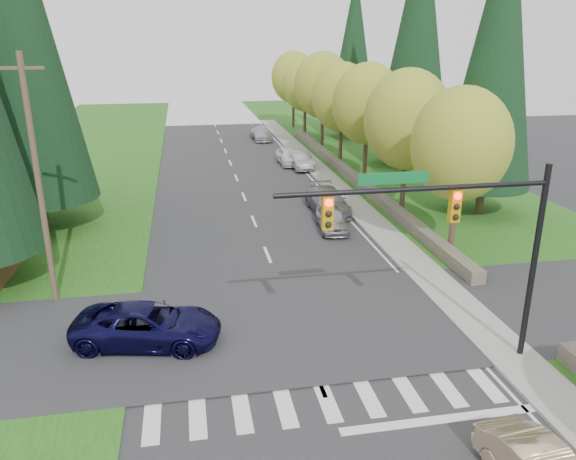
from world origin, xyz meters
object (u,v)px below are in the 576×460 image
object	(u,v)px
parked_car_c	(301,160)
parked_car_d	(289,156)
parked_car_e	(261,134)
suv_navy	(148,325)
parked_car_a	(332,219)
parked_car_b	(328,201)

from	to	relation	value
parked_car_c	parked_car_d	size ratio (longest dim) A/B	1.02
parked_car_e	parked_car_d	bearing A→B (deg)	-88.89
parked_car_d	suv_navy	bearing A→B (deg)	-112.12
parked_car_c	parked_car_d	xyz separation A→B (m)	(-0.70, 1.74, 0.01)
suv_navy	parked_car_a	distance (m)	14.64
parked_car_a	parked_car_c	xyz separation A→B (m)	(1.40, 15.55, 0.05)
parked_car_a	suv_navy	bearing A→B (deg)	-126.16
parked_car_b	parked_car_d	bearing A→B (deg)	88.59
parked_car_a	parked_car_b	xyz separation A→B (m)	(0.58, 3.29, 0.08)
parked_car_a	parked_car_d	bearing A→B (deg)	92.95
parked_car_c	parked_car_e	xyz separation A→B (m)	(-1.35, 13.99, -0.03)
suv_navy	parked_car_c	size ratio (longest dim) A/B	1.22
suv_navy	parked_car_c	bearing A→B (deg)	-10.94
suv_navy	parked_car_a	bearing A→B (deg)	-29.69
suv_navy	parked_car_b	distance (m)	17.58
suv_navy	parked_car_c	world-z (taller)	suv_navy
parked_car_a	parked_car_c	size ratio (longest dim) A/B	0.89
parked_car_c	suv_navy	bearing A→B (deg)	-113.70
suv_navy	parked_car_d	bearing A→B (deg)	-8.44
parked_car_a	parked_car_c	bearing A→B (deg)	90.13
parked_car_b	parked_car_c	world-z (taller)	parked_car_b
suv_navy	parked_car_b	bearing A→B (deg)	-24.01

